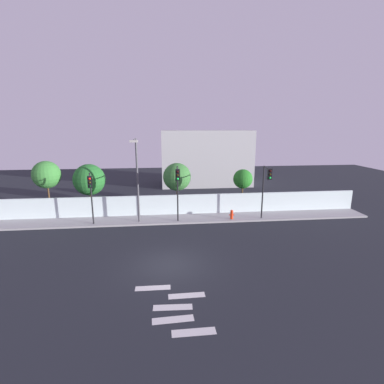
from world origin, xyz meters
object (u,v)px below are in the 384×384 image
at_px(roadside_tree_leftmost, 46,175).
at_px(traffic_light_right, 91,189).
at_px(traffic_light_center, 178,183).
at_px(fire_hydrant, 232,214).
at_px(street_lamp_curbside, 137,174).
at_px(roadside_tree_rightmost, 243,179).
at_px(roadside_tree_midright, 177,177).
at_px(roadside_tree_midleft, 89,180).
at_px(traffic_light_left, 266,182).

bearing_deg(roadside_tree_leftmost, traffic_light_right, -41.89).
bearing_deg(traffic_light_center, fire_hydrant, 10.15).
distance_m(street_lamp_curbside, roadside_tree_leftmost, 9.08).
relative_size(street_lamp_curbside, roadside_tree_rightmost, 1.76).
distance_m(street_lamp_curbside, roadside_tree_midright, 4.98).
height_order(traffic_light_center, roadside_tree_midleft, traffic_light_center).
xyz_separation_m(traffic_light_center, traffic_light_right, (-6.77, -0.00, -0.30)).
bearing_deg(roadside_tree_leftmost, traffic_light_center, -20.49).
distance_m(roadside_tree_midleft, roadside_tree_midright, 8.09).
xyz_separation_m(roadside_tree_leftmost, roadside_tree_midleft, (3.71, 0.00, -0.54)).
height_order(roadside_tree_leftmost, roadside_tree_midright, roadside_tree_leftmost).
bearing_deg(roadside_tree_midright, traffic_light_center, -92.47).
xyz_separation_m(traffic_light_center, roadside_tree_rightmost, (6.61, 4.34, -0.60)).
xyz_separation_m(street_lamp_curbside, roadside_tree_leftmost, (-8.37, 3.50, -0.47)).
xyz_separation_m(traffic_light_center, street_lamp_curbside, (-3.24, 0.84, 0.62)).
height_order(roadside_tree_leftmost, roadside_tree_rightmost, roadside_tree_leftmost).
bearing_deg(fire_hydrant, traffic_light_center, -169.85).
bearing_deg(roadside_tree_midright, fire_hydrant, -37.65).
distance_m(traffic_light_left, traffic_light_right, 14.13).
height_order(traffic_light_right, street_lamp_curbside, street_lamp_curbside).
bearing_deg(roadside_tree_midleft, traffic_light_center, -28.78).
height_order(roadside_tree_midright, roadside_tree_rightmost, roadside_tree_midright).
xyz_separation_m(traffic_light_left, traffic_light_right, (-14.13, -0.03, -0.24)).
relative_size(traffic_light_left, roadside_tree_leftmost, 0.92).
xyz_separation_m(traffic_light_right, roadside_tree_rightmost, (13.38, 4.34, -0.31)).
bearing_deg(traffic_light_right, roadside_tree_midright, 31.95).
bearing_deg(traffic_light_left, roadside_tree_rightmost, 99.84).
relative_size(traffic_light_right, roadside_tree_midright, 0.92).
bearing_deg(traffic_light_left, traffic_light_right, -179.89).
distance_m(roadside_tree_midright, roadside_tree_rightmost, 6.43).
xyz_separation_m(street_lamp_curbside, roadside_tree_midleft, (-4.66, 3.50, -1.01)).
height_order(street_lamp_curbside, roadside_tree_rightmost, street_lamp_curbside).
relative_size(traffic_light_center, traffic_light_right, 1.10).
xyz_separation_m(roadside_tree_leftmost, roadside_tree_rightmost, (18.22, -0.00, -0.76)).
height_order(traffic_light_left, roadside_tree_leftmost, roadside_tree_leftmost).
distance_m(traffic_light_right, roadside_tree_rightmost, 14.07).
height_order(fire_hydrant, roadside_tree_midright, roadside_tree_midright).
bearing_deg(traffic_light_center, street_lamp_curbside, 165.50).
height_order(roadside_tree_leftmost, roadside_tree_midleft, roadside_tree_leftmost).
bearing_deg(traffic_light_left, fire_hydrant, 162.82).
bearing_deg(roadside_tree_rightmost, traffic_light_left, -80.16).
xyz_separation_m(fire_hydrant, roadside_tree_rightmost, (1.89, 3.49, 2.40)).
relative_size(roadside_tree_midright, roadside_tree_rightmost, 1.18).
distance_m(fire_hydrant, roadside_tree_midright, 6.34).
bearing_deg(traffic_light_left, roadside_tree_midleft, 164.22).
bearing_deg(roadside_tree_midright, roadside_tree_rightmost, 0.00).
relative_size(traffic_light_left, roadside_tree_midright, 0.99).
bearing_deg(traffic_light_center, roadside_tree_leftmost, 159.51).
distance_m(traffic_light_center, roadside_tree_rightmost, 7.93).
relative_size(traffic_light_left, fire_hydrant, 5.61).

